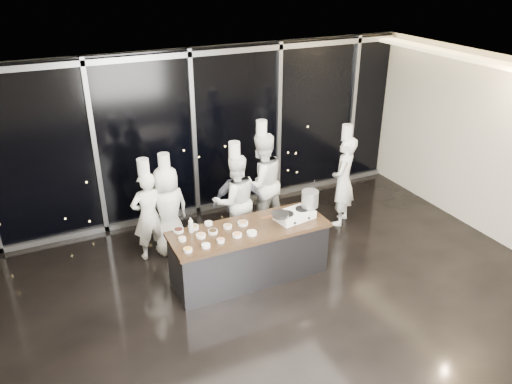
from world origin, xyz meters
TOP-DOWN VIEW (x-y plane):
  - ground at (0.00, 0.00)m, footprint 9.00×9.00m
  - room_shell at (0.18, 0.00)m, footprint 9.02×7.02m
  - window_wall at (0.00, 3.43)m, footprint 8.90×0.11m
  - demo_counter at (0.00, 0.90)m, footprint 2.46×0.86m
  - stove at (0.77, 0.86)m, footprint 0.65×0.46m
  - frying_pan at (0.48, 0.81)m, footprint 0.50×0.32m
  - stock_pot at (1.06, 0.89)m, footprint 0.30×0.30m
  - prep_bowls at (-0.57, 0.96)m, footprint 1.16×0.73m
  - squeeze_bottle at (-0.84, 1.16)m, footprint 0.07×0.07m
  - chef_far_left at (-1.25, 2.17)m, footprint 0.61×0.45m
  - chef_left at (-0.91, 2.20)m, footprint 0.88×0.69m
  - chef_center at (0.22, 1.96)m, footprint 0.84×0.66m
  - guest at (0.31, 2.05)m, footprint 0.93×0.51m
  - chef_right at (0.85, 2.23)m, footprint 1.00×0.83m
  - chef_side at (2.34, 1.80)m, footprint 0.75×0.73m

SIDE VIEW (x-z plane):
  - ground at x=0.00m, z-range 0.00..0.00m
  - demo_counter at x=0.00m, z-range 0.00..0.90m
  - guest at x=0.31m, z-range 0.00..1.51m
  - chef_far_left at x=-1.25m, z-range -0.09..1.69m
  - chef_left at x=-0.91m, z-range -0.10..1.70m
  - chef_center at x=0.22m, z-range -0.10..1.80m
  - chef_side at x=2.34m, z-range -0.10..1.86m
  - prep_bowls at x=-0.57m, z-range 0.90..0.95m
  - chef_right at x=0.85m, z-range -0.11..2.01m
  - stove at x=0.77m, z-range 0.89..1.03m
  - squeeze_bottle at x=-0.84m, z-range 0.89..1.15m
  - frying_pan at x=0.48m, z-range 1.04..1.09m
  - stock_pot at x=1.06m, z-range 1.04..1.31m
  - window_wall at x=0.00m, z-range 0.00..3.20m
  - room_shell at x=0.18m, z-range 0.64..3.85m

